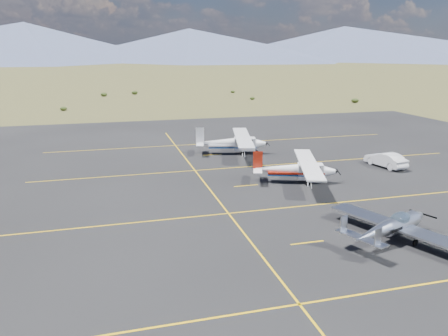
{
  "coord_description": "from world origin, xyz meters",
  "views": [
    {
      "loc": [
        -13.32,
        -23.83,
        10.33
      ],
      "look_at": [
        -4.83,
        7.44,
        1.6
      ],
      "focal_mm": 35.0,
      "sensor_mm": 36.0,
      "label": 1
    }
  ],
  "objects_px": {
    "aircraft_low_wing": "(393,226)",
    "aircraft_cessna": "(296,169)",
    "aircraft_plain": "(232,142)",
    "sedan": "(386,160)"
  },
  "relations": [
    {
      "from": "aircraft_cessna",
      "to": "aircraft_plain",
      "type": "height_order",
      "value": "aircraft_plain"
    },
    {
      "from": "aircraft_low_wing",
      "to": "aircraft_cessna",
      "type": "bearing_deg",
      "value": 70.79
    },
    {
      "from": "aircraft_cessna",
      "to": "aircraft_plain",
      "type": "distance_m",
      "value": 11.27
    },
    {
      "from": "aircraft_cessna",
      "to": "sedan",
      "type": "bearing_deg",
      "value": 32.03
    },
    {
      "from": "aircraft_cessna",
      "to": "aircraft_low_wing",
      "type": "bearing_deg",
      "value": -68.41
    },
    {
      "from": "aircraft_low_wing",
      "to": "aircraft_plain",
      "type": "bearing_deg",
      "value": 74.71
    },
    {
      "from": "aircraft_low_wing",
      "to": "sedan",
      "type": "height_order",
      "value": "aircraft_low_wing"
    },
    {
      "from": "aircraft_low_wing",
      "to": "aircraft_cessna",
      "type": "distance_m",
      "value": 11.88
    },
    {
      "from": "aircraft_low_wing",
      "to": "aircraft_cessna",
      "type": "relative_size",
      "value": 0.86
    },
    {
      "from": "aircraft_low_wing",
      "to": "aircraft_plain",
      "type": "distance_m",
      "value": 23.09
    }
  ]
}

